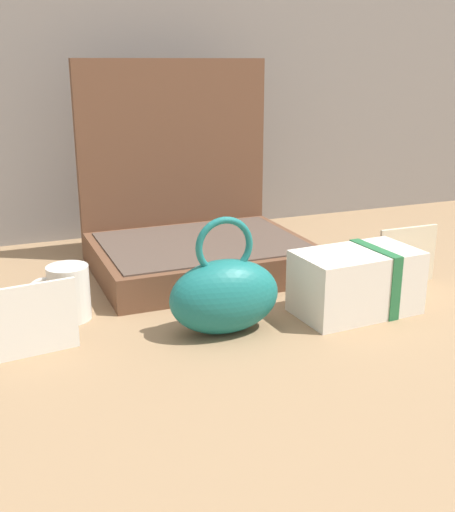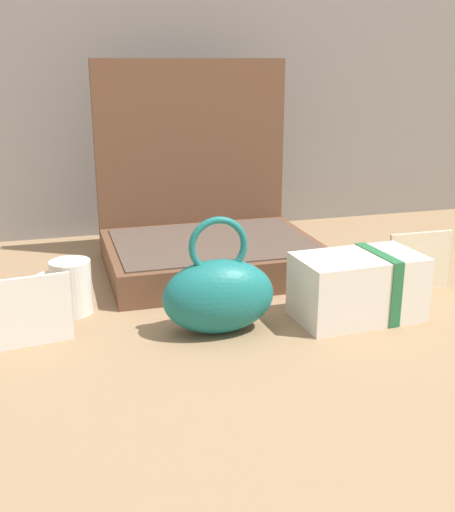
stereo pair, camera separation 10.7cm
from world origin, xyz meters
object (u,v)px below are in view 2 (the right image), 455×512
(open_suitcase, at_px, (206,224))
(info_card_left, at_px, (419,261))
(teal_pouch_handbag, at_px, (219,294))
(coffee_mug, at_px, (70,287))
(poster_card_right, at_px, (30,312))
(cream_toiletry_bag, at_px, (359,286))

(open_suitcase, xyz_separation_m, info_card_left, (0.35, -0.27, -0.03))
(teal_pouch_handbag, height_order, coffee_mug, teal_pouch_handbag)
(open_suitcase, distance_m, poster_card_right, 0.48)
(coffee_mug, distance_m, info_card_left, 0.65)
(poster_card_right, bearing_deg, info_card_left, -2.92)
(open_suitcase, height_order, poster_card_right, open_suitcase)
(teal_pouch_handbag, xyz_separation_m, poster_card_right, (-0.29, 0.03, -0.01))
(open_suitcase, distance_m, cream_toiletry_bag, 0.40)
(teal_pouch_handbag, xyz_separation_m, cream_toiletry_bag, (0.25, -0.01, -0.01))
(poster_card_right, bearing_deg, teal_pouch_handbag, -12.84)
(coffee_mug, bearing_deg, poster_card_right, -117.89)
(open_suitcase, relative_size, teal_pouch_handbag, 2.23)
(open_suitcase, bearing_deg, coffee_mug, -145.57)
(teal_pouch_handbag, distance_m, info_card_left, 0.43)
(teal_pouch_handbag, distance_m, coffee_mug, 0.27)
(open_suitcase, bearing_deg, poster_card_right, -138.06)
(open_suitcase, height_order, coffee_mug, open_suitcase)
(teal_pouch_handbag, relative_size, poster_card_right, 1.53)
(open_suitcase, relative_size, poster_card_right, 3.42)
(cream_toiletry_bag, bearing_deg, open_suitcase, 116.61)
(teal_pouch_handbag, height_order, cream_toiletry_bag, teal_pouch_handbag)
(cream_toiletry_bag, relative_size, poster_card_right, 1.73)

